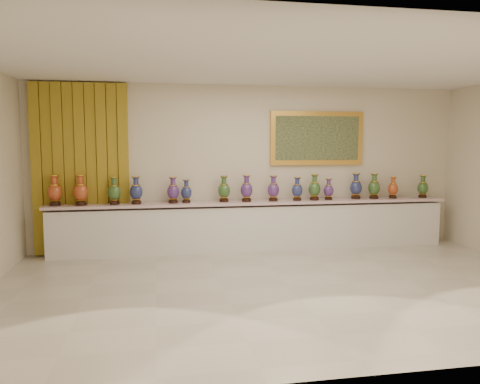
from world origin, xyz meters
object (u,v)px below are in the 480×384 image
(counter, at_px, (254,226))
(vase_2, at_px, (114,192))
(vase_0, at_px, (55,192))
(vase_1, at_px, (81,192))

(counter, relative_size, vase_2, 15.21)
(counter, relative_size, vase_0, 14.04)
(counter, xyz_separation_m, vase_0, (-3.44, -0.00, 0.70))
(vase_0, bearing_deg, vase_2, -1.98)
(vase_1, distance_m, vase_2, 0.55)
(counter, xyz_separation_m, vase_2, (-2.47, -0.04, 0.68))
(counter, distance_m, vase_1, 3.09)
(vase_0, height_order, vase_2, vase_0)
(vase_0, distance_m, vase_2, 0.98)
(vase_0, relative_size, vase_2, 1.08)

